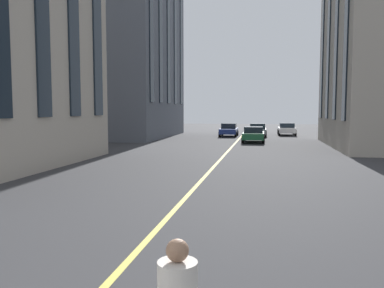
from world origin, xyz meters
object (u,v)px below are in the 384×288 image
object	(u,v)px
car_green_near	(254,134)
car_white_far	(287,129)
car_blue_parked_b	(229,130)
car_silver_trailing	(258,130)

from	to	relation	value
car_green_near	car_white_far	size ratio (longest dim) A/B	1.00
car_white_far	car_blue_parked_b	bearing A→B (deg)	115.96
car_green_near	car_blue_parked_b	xyz separation A→B (m)	(7.51, 2.86, -0.00)
car_green_near	car_silver_trailing	bearing A→B (deg)	-1.69
car_green_near	car_silver_trailing	xyz separation A→B (m)	(7.56, -0.22, -0.00)
car_blue_parked_b	car_white_far	world-z (taller)	car_blue_parked_b
car_green_near	car_white_far	distance (m)	11.09
car_blue_parked_b	car_silver_trailing	bearing A→B (deg)	-89.17
car_blue_parked_b	car_silver_trailing	xyz separation A→B (m)	(0.04, -3.08, 0.00)
car_blue_parked_b	car_white_far	size ratio (longest dim) A/B	0.89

